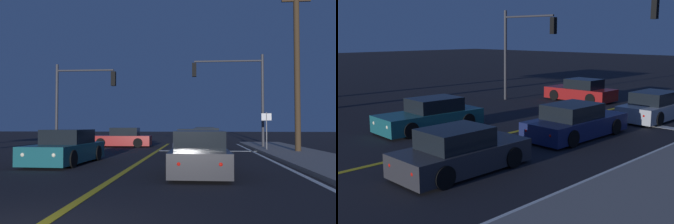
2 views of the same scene
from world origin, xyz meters
TOP-DOWN VIEW (x-y plane):
  - sidewalk_right at (7.36, 9.22)m, footprint 3.20×33.18m
  - lane_line_center at (0.00, 9.22)m, footprint 0.20×31.34m
  - lane_line_edge_right at (5.51, 9.22)m, footprint 0.16×31.34m
  - stop_bar at (2.88, 16.94)m, footprint 5.76×0.50m
  - car_parked_curb_black at (2.97, 28.05)m, footprint 2.05×4.36m
  - car_far_approaching_charcoal at (2.41, 6.89)m, footprint 1.83×4.21m
  - car_lead_oncoming_navy at (2.28, 12.76)m, footprint 1.98×4.67m
  - car_side_waiting_red at (-2.91, 20.66)m, footprint 4.19×2.03m
  - car_mid_block_teal at (-2.85, 9.59)m, footprint 2.05×4.56m
  - car_distant_tail_silver at (2.89, 18.36)m, footprint 1.90×4.55m
  - traffic_signal_near_right at (4.93, 19.24)m, footprint 4.63×0.28m
  - traffic_signal_far_left at (-5.13, 17.84)m, footprint 3.88×0.28m
  - utility_pole_right at (7.66, 15.23)m, footprint 1.82×0.31m
  - street_sign_corner at (6.26, 16.44)m, footprint 0.56×0.06m

SIDE VIEW (x-z plane):
  - lane_line_center at x=0.00m, z-range 0.00..0.01m
  - lane_line_edge_right at x=5.51m, z-range 0.00..0.01m
  - stop_bar at x=2.88m, z-range 0.00..0.01m
  - sidewalk_right at x=7.36m, z-range 0.00..0.15m
  - car_far_approaching_charcoal at x=2.41m, z-range -0.09..1.25m
  - car_side_waiting_red at x=-2.91m, z-range -0.09..1.25m
  - car_parked_curb_black at x=2.97m, z-range -0.09..1.25m
  - car_distant_tail_silver at x=2.89m, z-range -0.09..1.25m
  - car_mid_block_teal at x=-2.85m, z-range -0.09..1.25m
  - car_lead_oncoming_navy at x=2.28m, z-range -0.09..1.25m
  - street_sign_corner at x=6.26m, z-range 0.40..2.63m
  - traffic_signal_far_left at x=-5.13m, z-range 0.91..6.30m
  - traffic_signal_near_right at x=4.93m, z-range 1.05..7.15m
  - utility_pole_right at x=7.66m, z-range 0.20..9.80m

